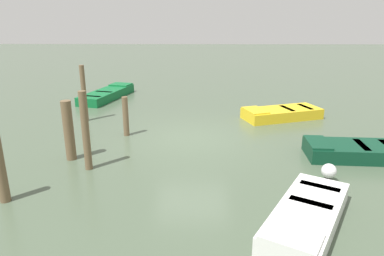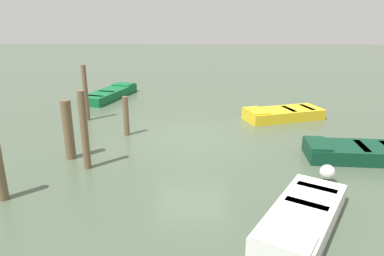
% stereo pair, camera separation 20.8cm
% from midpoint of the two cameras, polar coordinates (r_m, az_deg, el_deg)
% --- Properties ---
extents(ground_plane, '(80.00, 80.00, 0.00)m').
position_cam_midpoint_polar(ground_plane, '(11.65, -0.51, -1.64)').
color(ground_plane, '#475642').
extents(rowboat_dark_green, '(1.41, 2.70, 0.46)m').
position_cam_midpoint_polar(rowboat_dark_green, '(10.97, 24.21, -3.34)').
color(rowboat_dark_green, '#0C3823').
rests_on(rowboat_dark_green, ground_plane).
extents(rowboat_yellow, '(2.12, 3.25, 0.46)m').
position_cam_midpoint_polar(rowboat_yellow, '(14.22, 13.90, 2.35)').
color(rowboat_yellow, gold).
rests_on(rowboat_yellow, ground_plane).
extents(rowboat_green, '(3.90, 2.07, 0.46)m').
position_cam_midpoint_polar(rowboat_green, '(17.76, -13.91, 5.39)').
color(rowboat_green, '#0F602D').
rests_on(rowboat_green, ground_plane).
extents(rowboat_white, '(3.06, 2.40, 0.46)m').
position_cam_midpoint_polar(rowboat_white, '(7.24, 17.35, -13.53)').
color(rowboat_white, silver).
rests_on(rowboat_white, ground_plane).
extents(mooring_piling_mid_left, '(0.22, 0.22, 1.57)m').
position_cam_midpoint_polar(mooring_piling_mid_left, '(8.60, -29.37, -5.73)').
color(mooring_piling_mid_left, brown).
rests_on(mooring_piling_mid_left, ground_plane).
extents(mooring_piling_center, '(0.18, 0.18, 2.14)m').
position_cam_midpoint_polar(mooring_piling_center, '(13.96, -17.57, 5.37)').
color(mooring_piling_center, brown).
rests_on(mooring_piling_center, ground_plane).
extents(mooring_piling_near_right, '(0.28, 0.28, 1.70)m').
position_cam_midpoint_polar(mooring_piling_near_right, '(10.31, -19.96, -0.40)').
color(mooring_piling_near_right, brown).
rests_on(mooring_piling_near_right, ground_plane).
extents(mooring_piling_near_left, '(0.19, 0.19, 2.10)m').
position_cam_midpoint_polar(mooring_piling_near_left, '(9.43, -17.53, -0.52)').
color(mooring_piling_near_left, brown).
rests_on(mooring_piling_near_left, ground_plane).
extents(mooring_piling_far_right, '(0.19, 0.19, 1.34)m').
position_cam_midpoint_polar(mooring_piling_far_right, '(11.94, -11.22, 1.86)').
color(mooring_piling_far_right, brown).
rests_on(mooring_piling_far_right, ground_plane).
extents(marker_buoy, '(0.36, 0.36, 0.48)m').
position_cam_midpoint_polar(marker_buoy, '(9.13, 20.75, -6.63)').
color(marker_buoy, '#262626').
rests_on(marker_buoy, ground_plane).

